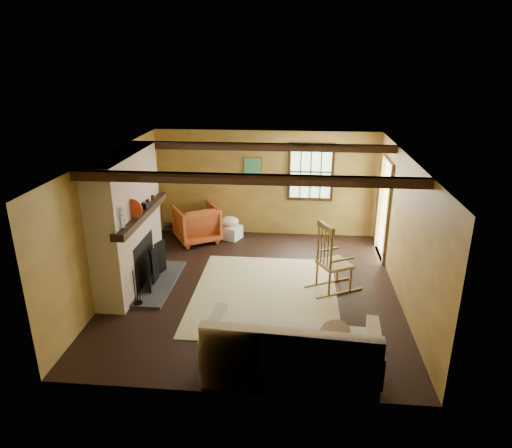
# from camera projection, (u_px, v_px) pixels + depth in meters

# --- Properties ---
(ground) EXTENTS (5.50, 5.50, 0.00)m
(ground) POSITION_uv_depth(u_px,v_px,m) (255.00, 288.00, 8.21)
(ground) COLOR black
(ground) RESTS_ON ground
(room_envelope) EXTENTS (5.02, 5.52, 2.44)m
(room_envelope) POSITION_uv_depth(u_px,v_px,m) (269.00, 197.00, 7.87)
(room_envelope) COLOR #AD873D
(room_envelope) RESTS_ON ground
(fireplace) EXTENTS (1.02, 2.30, 2.40)m
(fireplace) POSITION_uv_depth(u_px,v_px,m) (129.00, 227.00, 8.02)
(fireplace) COLOR brown
(fireplace) RESTS_ON ground
(rug) EXTENTS (2.50, 3.00, 0.01)m
(rug) POSITION_uv_depth(u_px,v_px,m) (265.00, 294.00, 8.01)
(rug) COLOR #CAC087
(rug) RESTS_ON ground
(rocking_chair) EXTENTS (1.04, 0.85, 1.27)m
(rocking_chair) POSITION_uv_depth(u_px,v_px,m) (332.00, 262.00, 7.99)
(rocking_chair) COLOR tan
(rocking_chair) RESTS_ON ground
(sofa) EXTENTS (2.28, 1.13, 0.90)m
(sofa) POSITION_uv_depth(u_px,v_px,m) (292.00, 355.00, 5.85)
(sofa) COLOR beige
(sofa) RESTS_ON ground
(firewood_pile) EXTENTS (0.63, 0.11, 0.23)m
(firewood_pile) POSITION_uv_depth(u_px,v_px,m) (177.00, 228.00, 10.78)
(firewood_pile) COLOR #4F3A21
(firewood_pile) RESTS_ON ground
(laundry_basket) EXTENTS (0.61, 0.55, 0.30)m
(laundry_basket) POSITION_uv_depth(u_px,v_px,m) (230.00, 232.00, 10.42)
(laundry_basket) COLOR white
(laundry_basket) RESTS_ON ground
(basket_pillow) EXTENTS (0.48, 0.40, 0.21)m
(basket_pillow) POSITION_uv_depth(u_px,v_px,m) (229.00, 221.00, 10.33)
(basket_pillow) COLOR beige
(basket_pillow) RESTS_ON laundry_basket
(armchair) EXTENTS (1.22, 1.23, 0.82)m
(armchair) POSITION_uv_depth(u_px,v_px,m) (197.00, 224.00, 10.18)
(armchair) COLOR #BF6026
(armchair) RESTS_ON ground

